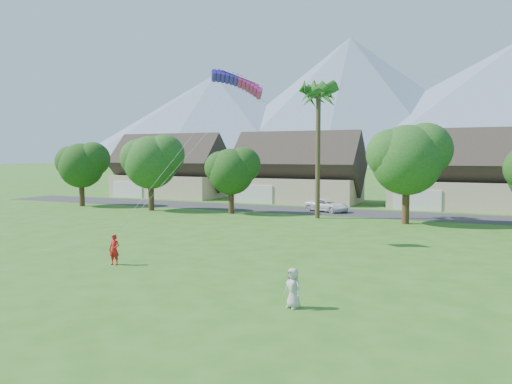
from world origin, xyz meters
The scene contains 10 objects.
ground centered at (0.00, 0.00, 0.00)m, with size 500.00×500.00×0.00m, color #2D6019.
street centered at (0.00, 34.00, 0.01)m, with size 90.00×7.00×0.01m, color #2D2D30.
kite_flyer centered at (-6.18, 5.12, 0.83)m, with size 0.60×0.40×1.66m, color red.
watcher centered at (5.18, 1.92, 0.79)m, with size 0.77×0.50×1.57m, color #B2B2AE.
parked_car centered at (-2.64, 34.00, 0.66)m, with size 2.18×4.73×1.31m, color white.
mountain_ridge centered at (10.40, 260.00, 29.07)m, with size 540.00×240.00×70.00m.
houses_row centered at (0.49, 42.99, 3.44)m, with size 72.75×8.19×8.86m.
tree_row centered at (-1.14, 27.92, 4.89)m, with size 62.27×6.67×8.45m.
fan_palm centered at (-2.00, 28.50, 11.80)m, with size 3.00×3.00×13.80m.
parafoil_kite centered at (-2.82, 13.48, 10.70)m, with size 3.66×1.54×0.50m.
Camera 1 is at (11.61, -15.97, 5.97)m, focal length 35.00 mm.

